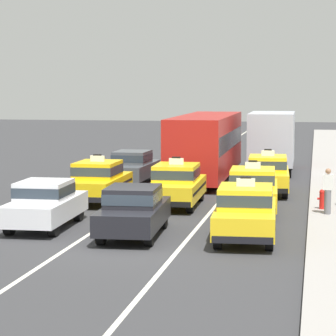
{
  "coord_description": "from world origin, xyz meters",
  "views": [
    {
      "loc": [
        5.41,
        -21.59,
        4.7
      ],
      "look_at": [
        -0.58,
        9.77,
        1.3
      ],
      "focal_mm": 83.1,
      "sensor_mm": 36.0,
      "label": 1
    }
  ],
  "objects_px": {
    "taxi_left_second": "(98,181)",
    "taxi_right_second": "(253,189)",
    "box_truck_right_fourth": "(272,140)",
    "sedan_left_nearest": "(45,203)",
    "bus_center_third": "(206,143)",
    "fire_hydrant": "(322,198)",
    "taxi_center_second": "(177,184)",
    "sedan_center_nearest": "(133,210)",
    "sedan_left_third": "(132,166)",
    "taxi_right_third": "(268,174)",
    "taxi_right_nearest": "(246,211)",
    "pedestrian_by_storefront": "(328,191)"
  },
  "relations": [
    {
      "from": "taxi_left_second",
      "to": "taxi_right_second",
      "type": "height_order",
      "value": "same"
    },
    {
      "from": "taxi_left_second",
      "to": "box_truck_right_fourth",
      "type": "relative_size",
      "value": 0.65
    },
    {
      "from": "sedan_left_nearest",
      "to": "bus_center_third",
      "type": "height_order",
      "value": "bus_center_third"
    },
    {
      "from": "bus_center_third",
      "to": "taxi_right_second",
      "type": "bearing_deg",
      "value": -72.47
    },
    {
      "from": "taxi_left_second",
      "to": "box_truck_right_fourth",
      "type": "distance_m",
      "value": 13.73
    },
    {
      "from": "box_truck_right_fourth",
      "to": "fire_hydrant",
      "type": "xyz_separation_m",
      "value": [
        2.58,
        -13.19,
        -1.23
      ]
    },
    {
      "from": "sedan_left_nearest",
      "to": "taxi_right_second",
      "type": "distance_m",
      "value": 7.84
    },
    {
      "from": "taxi_center_second",
      "to": "fire_hydrant",
      "type": "height_order",
      "value": "taxi_center_second"
    },
    {
      "from": "sedan_center_nearest",
      "to": "fire_hydrant",
      "type": "distance_m",
      "value": 8.15
    },
    {
      "from": "sedan_left_nearest",
      "to": "taxi_left_second",
      "type": "relative_size",
      "value": 0.95
    },
    {
      "from": "sedan_left_third",
      "to": "box_truck_right_fourth",
      "type": "height_order",
      "value": "box_truck_right_fourth"
    },
    {
      "from": "taxi_left_second",
      "to": "bus_center_third",
      "type": "xyz_separation_m",
      "value": [
        3.22,
        8.42,
        0.94
      ]
    },
    {
      "from": "taxi_left_second",
      "to": "sedan_center_nearest",
      "type": "xyz_separation_m",
      "value": [
        3.05,
        -6.72,
        -0.03
      ]
    },
    {
      "from": "taxi_left_second",
      "to": "fire_hydrant",
      "type": "relative_size",
      "value": 6.27
    },
    {
      "from": "taxi_right_third",
      "to": "taxi_right_second",
      "type": "bearing_deg",
      "value": -92.46
    },
    {
      "from": "sedan_center_nearest",
      "to": "taxi_center_second",
      "type": "distance_m",
      "value": 6.21
    },
    {
      "from": "sedan_center_nearest",
      "to": "taxi_right_nearest",
      "type": "xyz_separation_m",
      "value": [
        3.48,
        0.15,
        0.03
      ]
    },
    {
      "from": "taxi_right_nearest",
      "to": "sedan_center_nearest",
      "type": "bearing_deg",
      "value": -177.59
    },
    {
      "from": "bus_center_third",
      "to": "sedan_left_third",
      "type": "bearing_deg",
      "value": -144.06
    },
    {
      "from": "taxi_right_nearest",
      "to": "pedestrian_by_storefront",
      "type": "distance_m",
      "value": 5.07
    },
    {
      "from": "bus_center_third",
      "to": "pedestrian_by_storefront",
      "type": "distance_m",
      "value": 12.12
    },
    {
      "from": "sedan_left_nearest",
      "to": "taxi_left_second",
      "type": "xyz_separation_m",
      "value": [
        0.15,
        5.87,
        0.03
      ]
    },
    {
      "from": "taxi_center_second",
      "to": "pedestrian_by_storefront",
      "type": "distance_m",
      "value": 5.98
    },
    {
      "from": "fire_hydrant",
      "to": "taxi_right_second",
      "type": "bearing_deg",
      "value": -170.21
    },
    {
      "from": "box_truck_right_fourth",
      "to": "sedan_left_nearest",
      "type": "bearing_deg",
      "value": -109.64
    },
    {
      "from": "taxi_center_second",
      "to": "fire_hydrant",
      "type": "distance_m",
      "value": 5.6
    },
    {
      "from": "taxi_left_second",
      "to": "sedan_center_nearest",
      "type": "height_order",
      "value": "taxi_left_second"
    },
    {
      "from": "taxi_left_second",
      "to": "taxi_center_second",
      "type": "relative_size",
      "value": 0.99
    },
    {
      "from": "sedan_left_third",
      "to": "box_truck_right_fourth",
      "type": "relative_size",
      "value": 0.62
    },
    {
      "from": "taxi_right_third",
      "to": "fire_hydrant",
      "type": "distance_m",
      "value": 5.36
    },
    {
      "from": "taxi_right_third",
      "to": "fire_hydrant",
      "type": "height_order",
      "value": "taxi_right_third"
    },
    {
      "from": "taxi_right_nearest",
      "to": "taxi_right_second",
      "type": "relative_size",
      "value": 1.0
    },
    {
      "from": "taxi_left_second",
      "to": "sedan_center_nearest",
      "type": "bearing_deg",
      "value": -65.59
    },
    {
      "from": "box_truck_right_fourth",
      "to": "fire_hydrant",
      "type": "bearing_deg",
      "value": -78.94
    },
    {
      "from": "taxi_right_nearest",
      "to": "pedestrian_by_storefront",
      "type": "relative_size",
      "value": 2.84
    },
    {
      "from": "sedan_left_third",
      "to": "taxi_center_second",
      "type": "relative_size",
      "value": 0.94
    },
    {
      "from": "taxi_right_second",
      "to": "pedestrian_by_storefront",
      "type": "xyz_separation_m",
      "value": [
        2.71,
        -0.71,
        0.1
      ]
    },
    {
      "from": "bus_center_third",
      "to": "taxi_right_third",
      "type": "bearing_deg",
      "value": -54.03
    },
    {
      "from": "taxi_right_nearest",
      "to": "fire_hydrant",
      "type": "xyz_separation_m",
      "value": [
        2.33,
        5.55,
        -0.33
      ]
    },
    {
      "from": "taxi_right_second",
      "to": "fire_hydrant",
      "type": "distance_m",
      "value": 2.59
    },
    {
      "from": "sedan_left_third",
      "to": "taxi_left_second",
      "type": "bearing_deg",
      "value": -89.71
    },
    {
      "from": "bus_center_third",
      "to": "box_truck_right_fourth",
      "type": "distance_m",
      "value": 4.85
    },
    {
      "from": "fire_hydrant",
      "to": "sedan_left_nearest",
      "type": "bearing_deg",
      "value": -151.74
    },
    {
      "from": "taxi_center_second",
      "to": "bus_center_third",
      "type": "distance_m",
      "value": 8.98
    },
    {
      "from": "sedan_left_nearest",
      "to": "taxi_right_second",
      "type": "relative_size",
      "value": 0.94
    },
    {
      "from": "sedan_left_third",
      "to": "fire_hydrant",
      "type": "distance_m",
      "value": 11.38
    },
    {
      "from": "taxi_left_second",
      "to": "box_truck_right_fourth",
      "type": "bearing_deg",
      "value": 62.66
    },
    {
      "from": "taxi_center_second",
      "to": "pedestrian_by_storefront",
      "type": "bearing_deg",
      "value": -16.07
    },
    {
      "from": "sedan_left_nearest",
      "to": "taxi_right_nearest",
      "type": "bearing_deg",
      "value": -6.01
    },
    {
      "from": "sedan_left_nearest",
      "to": "taxi_right_third",
      "type": "bearing_deg",
      "value": 55.26
    }
  ]
}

